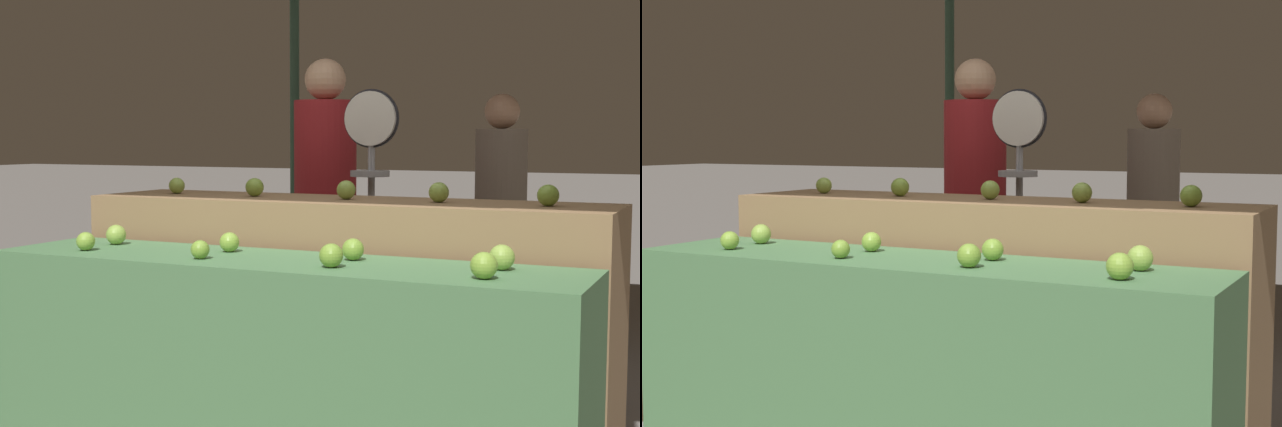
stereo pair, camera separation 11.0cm
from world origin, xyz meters
The scene contains 18 objects.
display_counter_front centered at (0.00, 0.00, 0.43)m, with size 2.31×0.55×0.87m, color #4C7A4C.
display_counter_back centered at (0.00, 0.60, 0.53)m, with size 2.31×0.55×1.06m, color olive.
apple_front_0 centered at (-0.81, -0.11, 0.91)m, with size 0.08×0.08×0.08m, color #84AD3D.
apple_front_1 centered at (-0.26, -0.12, 0.90)m, with size 0.07×0.07×0.07m, color #7AA338.
apple_front_2 centered at (0.27, -0.10, 0.91)m, with size 0.09×0.09×0.09m, color #7AA338.
apple_front_3 centered at (0.82, -0.11, 0.91)m, with size 0.09×0.09×0.09m, color #84AD3D.
apple_front_4 centered at (-0.83, 0.10, 0.91)m, with size 0.08×0.08×0.08m, color #8EB247.
apple_front_5 centered at (-0.27, 0.10, 0.91)m, with size 0.08×0.08×0.08m, color #84AD3D.
apple_front_6 centered at (0.27, 0.10, 0.91)m, with size 0.08×0.08×0.08m, color #7AA338.
apple_front_7 centered at (0.82, 0.10, 0.91)m, with size 0.09×0.09×0.09m, color #8EB247.
apple_back_0 centered at (-0.87, 0.60, 1.09)m, with size 0.08×0.08×0.08m, color #8EB247.
apple_back_1 centered at (-0.44, 0.60, 1.10)m, with size 0.08×0.08×0.08m, color #84AD3D.
apple_back_2 centered at (0.01, 0.60, 1.10)m, with size 0.08×0.08×0.08m, color #8EB247.
apple_back_3 centered at (0.43, 0.61, 1.10)m, with size 0.08×0.08×0.08m, color #8EB247.
apple_back_4 centered at (0.87, 0.60, 1.10)m, with size 0.09×0.09×0.09m, color #7AA338.
produce_scale centered at (-0.16, 1.28, 1.15)m, with size 0.30×0.20×1.57m.
person_vendor_at_scale centered at (-0.57, 1.60, 1.02)m, with size 0.43×0.43×1.76m.
person_customer_left centered at (0.24, 2.33, 0.92)m, with size 0.34×0.34×1.58m.
Camera 1 is at (1.59, -2.89, 1.33)m, focal length 50.00 mm.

